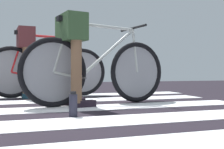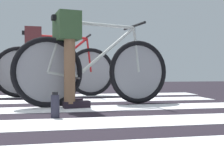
# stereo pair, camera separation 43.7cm
# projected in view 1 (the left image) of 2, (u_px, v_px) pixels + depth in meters

# --- Properties ---
(ground) EXTENTS (18.00, 14.00, 0.02)m
(ground) POSITION_uv_depth(u_px,v_px,m) (2.00, 114.00, 2.44)
(ground) COLOR black
(crosswalk_markings) EXTENTS (5.40, 4.25, 0.00)m
(crosswalk_markings) POSITION_uv_depth(u_px,v_px,m) (2.00, 118.00, 2.20)
(crosswalk_markings) COLOR silver
(crosswalk_markings) RESTS_ON ground
(bicycle_1_of_3) EXTENTS (1.72, 0.55, 0.93)m
(bicycle_1_of_3) POSITION_uv_depth(u_px,v_px,m) (98.00, 70.00, 3.08)
(bicycle_1_of_3) COLOR black
(bicycle_1_of_3) RESTS_ON ground
(cyclist_1_of_3) EXTENTS (0.38, 0.45, 0.96)m
(cyclist_1_of_3) POSITION_uv_depth(u_px,v_px,m) (72.00, 47.00, 2.93)
(cyclist_1_of_3) COLOR brown
(cyclist_1_of_3) RESTS_ON ground
(bicycle_3_of_3) EXTENTS (1.74, 0.52, 0.93)m
(bicycle_3_of_3) POSITION_uv_depth(u_px,v_px,m) (48.00, 70.00, 4.04)
(bicycle_3_of_3) COLOR black
(bicycle_3_of_3) RESTS_ON ground
(cyclist_3_of_3) EXTENTS (0.34, 0.43, 0.97)m
(cyclist_3_of_3) POSITION_uv_depth(u_px,v_px,m) (26.00, 53.00, 3.92)
(cyclist_3_of_3) COLOR brown
(cyclist_3_of_3) RESTS_ON ground
(water_bottle) EXTENTS (0.07, 0.07, 0.21)m
(water_bottle) POSITION_uv_depth(u_px,v_px,m) (73.00, 105.00, 2.25)
(water_bottle) COLOR #252534
(water_bottle) RESTS_ON ground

